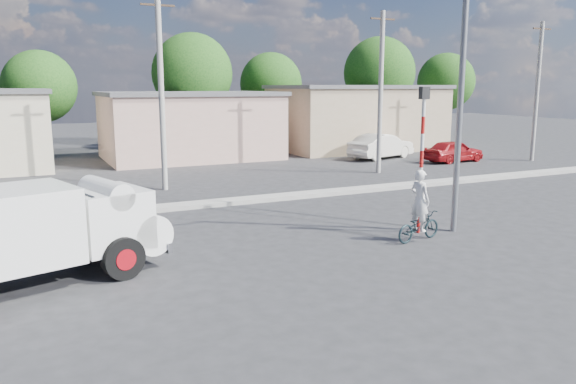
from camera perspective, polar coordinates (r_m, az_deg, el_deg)
name	(u,v)px	position (r m, az deg, el deg)	size (l,w,h in m)	color
ground_plane	(355,260)	(14.53, 6.85, -6.89)	(120.00, 120.00, 0.00)	#29292C
median	(242,200)	(21.47, -4.67, -0.86)	(40.00, 0.80, 0.16)	#99968E
truck	(44,230)	(13.64, -23.57, -3.51)	(5.72, 3.38, 2.23)	black
bicycle	(419,226)	(16.52, 13.12, -3.38)	(0.58, 1.65, 0.87)	black
cyclist	(419,211)	(16.41, 13.19, -1.86)	(0.64, 0.42, 1.77)	white
car_cream	(381,146)	(34.90, 9.46, 4.63)	(1.61, 4.62, 1.52)	white
car_red	(454,151)	(34.25, 16.48, 4.02)	(1.52, 3.78, 1.29)	#9F1317
traffic_pole	(422,147)	(17.05, 13.45, 4.42)	(0.28, 0.18, 4.36)	red
streetlight	(458,65)	(17.35, 16.90, 12.20)	(2.34, 0.22, 9.00)	slate
building_row	(175,124)	(34.80, -11.39, 6.81)	(37.80, 7.30, 4.44)	beige
tree_row	(235,78)	(42.88, -5.37, 11.45)	(51.24, 7.43, 8.42)	#38281E
utility_poles	(276,93)	(25.98, -1.23, 10.04)	(35.40, 0.24, 8.00)	#99968E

